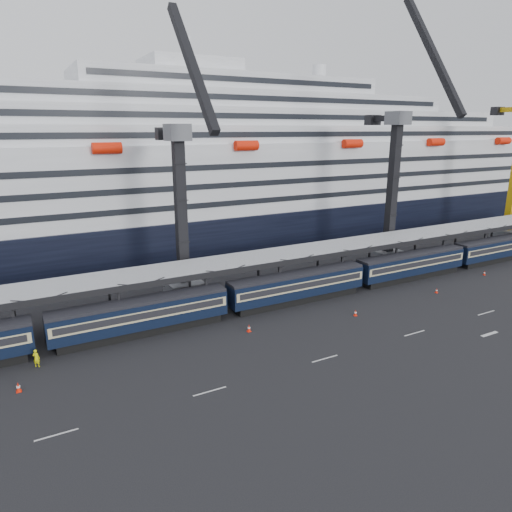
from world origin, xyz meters
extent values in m
plane|color=black|center=(0.00, 0.00, 0.00)|extent=(260.00, 260.00, 0.00)
cube|color=beige|center=(-38.00, -4.00, 0.01)|extent=(3.00, 0.15, 0.02)
cube|color=beige|center=(-26.00, -4.00, 0.01)|extent=(3.00, 0.15, 0.02)
cube|color=beige|center=(-14.00, -4.00, 0.01)|extent=(3.00, 0.15, 0.02)
cube|color=beige|center=(-2.00, -4.00, 0.01)|extent=(3.00, 0.15, 0.02)
cube|color=beige|center=(10.00, -4.00, 0.01)|extent=(3.00, 0.15, 0.02)
cube|color=beige|center=(5.00, -8.00, 0.01)|extent=(2.50, 0.40, 0.02)
cube|color=black|center=(-28.00, 10.00, 0.45)|extent=(17.48, 2.40, 0.90)
cube|color=black|center=(-28.00, 10.00, 2.25)|extent=(19.00, 2.80, 2.70)
cube|color=#C3BA8A|center=(-28.00, 10.00, 2.55)|extent=(18.62, 2.92, 1.05)
cube|color=black|center=(-28.00, 10.00, 2.60)|extent=(17.86, 2.98, 0.70)
cube|color=black|center=(-28.00, 10.00, 3.75)|extent=(19.00, 2.50, 0.35)
cube|color=black|center=(-8.00, 10.00, 0.45)|extent=(17.48, 2.40, 0.90)
cube|color=black|center=(-8.00, 10.00, 2.25)|extent=(19.00, 2.80, 2.70)
cube|color=#C3BA8A|center=(-8.00, 10.00, 2.55)|extent=(18.62, 2.92, 1.05)
cube|color=black|center=(-8.00, 10.00, 2.60)|extent=(17.86, 2.98, 0.70)
cube|color=black|center=(-8.00, 10.00, 3.75)|extent=(19.00, 2.50, 0.35)
cube|color=black|center=(12.00, 10.00, 0.45)|extent=(17.48, 2.40, 0.90)
cube|color=black|center=(12.00, 10.00, 2.25)|extent=(19.00, 2.80, 2.70)
cube|color=#C3BA8A|center=(12.00, 10.00, 2.55)|extent=(18.62, 2.92, 1.05)
cube|color=black|center=(12.00, 10.00, 2.60)|extent=(17.86, 2.98, 0.70)
cube|color=black|center=(12.00, 10.00, 3.75)|extent=(19.00, 2.50, 0.35)
cube|color=black|center=(32.00, 10.00, 0.45)|extent=(17.48, 2.40, 0.90)
cube|color=black|center=(32.00, 10.00, 2.25)|extent=(19.00, 2.80, 2.70)
cube|color=#C3BA8A|center=(32.00, 10.00, 2.55)|extent=(18.62, 2.92, 1.05)
cube|color=black|center=(32.00, 10.00, 2.60)|extent=(17.86, 2.98, 0.70)
cube|color=black|center=(32.00, 10.00, 3.75)|extent=(19.00, 2.50, 0.35)
cube|color=gray|center=(0.00, 14.00, 5.40)|extent=(130.00, 6.00, 0.25)
cube|color=black|center=(0.00, 11.00, 5.10)|extent=(130.00, 0.25, 0.70)
cube|color=black|center=(0.00, 17.00, 5.10)|extent=(130.00, 0.25, 0.70)
cube|color=black|center=(-40.00, 11.20, 2.70)|extent=(0.25, 0.25, 5.40)
cube|color=black|center=(-40.00, 16.80, 2.70)|extent=(0.25, 0.25, 5.40)
cube|color=black|center=(-30.00, 11.20, 2.70)|extent=(0.25, 0.25, 5.40)
cube|color=black|center=(-30.00, 16.80, 2.70)|extent=(0.25, 0.25, 5.40)
cube|color=black|center=(-20.00, 11.20, 2.70)|extent=(0.25, 0.25, 5.40)
cube|color=black|center=(-20.00, 16.80, 2.70)|extent=(0.25, 0.25, 5.40)
cube|color=black|center=(-10.00, 11.20, 2.70)|extent=(0.25, 0.25, 5.40)
cube|color=black|center=(-10.00, 16.80, 2.70)|extent=(0.25, 0.25, 5.40)
cube|color=black|center=(0.00, 11.20, 2.70)|extent=(0.25, 0.25, 5.40)
cube|color=black|center=(0.00, 16.80, 2.70)|extent=(0.25, 0.25, 5.40)
cube|color=black|center=(10.00, 11.20, 2.70)|extent=(0.25, 0.25, 5.40)
cube|color=black|center=(10.00, 16.80, 2.70)|extent=(0.25, 0.25, 5.40)
cube|color=black|center=(20.00, 11.20, 2.70)|extent=(0.25, 0.25, 5.40)
cube|color=black|center=(20.00, 16.80, 2.70)|extent=(0.25, 0.25, 5.40)
cube|color=black|center=(30.00, 11.20, 2.70)|extent=(0.25, 0.25, 5.40)
cube|color=black|center=(30.00, 16.80, 2.70)|extent=(0.25, 0.25, 5.40)
cube|color=black|center=(40.00, 16.80, 2.70)|extent=(0.25, 0.25, 5.40)
cube|color=black|center=(0.00, 46.00, 3.50)|extent=(200.00, 28.00, 7.00)
cube|color=silver|center=(0.00, 46.00, 13.00)|extent=(190.00, 26.88, 12.00)
cube|color=silver|center=(0.00, 46.00, 20.50)|extent=(160.00, 24.64, 3.00)
cube|color=black|center=(0.00, 33.63, 20.50)|extent=(153.60, 0.12, 0.90)
cube|color=silver|center=(0.00, 46.00, 23.50)|extent=(124.00, 21.84, 3.00)
cube|color=black|center=(0.00, 35.03, 23.50)|extent=(119.04, 0.12, 0.90)
cube|color=silver|center=(0.00, 46.00, 26.50)|extent=(90.00, 19.04, 3.00)
cube|color=black|center=(0.00, 36.43, 26.50)|extent=(86.40, 0.12, 0.90)
cube|color=silver|center=(0.00, 46.00, 29.50)|extent=(56.00, 16.24, 3.00)
cube|color=black|center=(0.00, 37.83, 29.50)|extent=(53.76, 0.12, 0.90)
cube|color=silver|center=(-8.00, 46.00, 32.00)|extent=(16.00, 12.00, 2.50)
cylinder|color=silver|center=(20.00, 46.00, 32.50)|extent=(2.80, 2.80, 3.00)
cylinder|color=red|center=(-26.00, 31.96, 18.80)|extent=(4.00, 1.60, 1.60)
cylinder|color=red|center=(-4.00, 31.96, 18.80)|extent=(4.00, 1.60, 1.60)
cylinder|color=red|center=(18.00, 31.96, 18.80)|extent=(4.00, 1.60, 1.60)
cylinder|color=red|center=(40.00, 31.96, 18.80)|extent=(4.00, 1.60, 1.60)
cylinder|color=red|center=(62.00, 31.96, 18.80)|extent=(4.00, 1.60, 1.60)
cube|color=#4C4E54|center=(-20.00, 19.00, 1.00)|extent=(4.50, 4.50, 2.00)
cube|color=black|center=(-20.00, 19.00, 11.00)|extent=(1.30, 1.30, 18.00)
cube|color=#4C4E54|center=(-20.00, 19.00, 21.00)|extent=(2.60, 3.20, 2.00)
cube|color=black|center=(-20.00, 13.21, 27.89)|extent=(0.90, 12.26, 14.37)
cube|color=black|center=(-20.00, 21.52, 21.00)|extent=(0.90, 5.04, 0.90)
cube|color=black|center=(-20.00, 24.04, 20.80)|extent=(2.20, 1.60, 1.60)
cube|color=#4C4E54|center=(15.00, 18.00, 1.00)|extent=(4.50, 4.50, 2.00)
cube|color=black|center=(15.00, 18.00, 12.00)|extent=(1.30, 1.30, 20.00)
cube|color=#4C4E54|center=(15.00, 18.00, 23.00)|extent=(2.60, 3.20, 2.00)
cube|color=black|center=(15.00, 12.26, 31.19)|extent=(0.90, 12.21, 16.90)
cube|color=black|center=(15.00, 20.80, 23.00)|extent=(0.90, 5.60, 0.90)
cube|color=black|center=(15.00, 23.60, 22.80)|extent=(2.20, 1.60, 1.60)
cube|color=#4C4E54|center=(48.00, 19.00, 1.00)|extent=(4.50, 4.50, 2.00)
cube|color=#C1930B|center=(48.00, 21.80, 25.00)|extent=(0.90, 5.60, 0.90)
cube|color=black|center=(48.00, 24.60, 24.80)|extent=(2.20, 1.60, 1.60)
imported|color=yellow|center=(-38.56, 7.50, 0.88)|extent=(0.77, 0.70, 1.76)
cube|color=red|center=(-40.22, 3.62, 0.02)|extent=(0.43, 0.43, 0.05)
cone|color=red|center=(-40.22, 3.62, 0.46)|extent=(0.37, 0.37, 0.82)
cylinder|color=white|center=(-40.22, 3.62, 0.46)|extent=(0.31, 0.31, 0.14)
cube|color=red|center=(-17.63, 4.92, 0.02)|extent=(0.42, 0.42, 0.04)
cone|color=red|center=(-17.63, 4.92, 0.45)|extent=(0.36, 0.36, 0.80)
cylinder|color=white|center=(-17.63, 4.92, 0.45)|extent=(0.30, 0.30, 0.13)
cube|color=red|center=(-4.47, 2.83, 0.02)|extent=(0.39, 0.39, 0.04)
cone|color=red|center=(-4.47, 2.83, 0.41)|extent=(0.33, 0.33, 0.74)
cylinder|color=white|center=(-4.47, 2.83, 0.41)|extent=(0.28, 0.28, 0.12)
cube|color=red|center=(10.37, 3.73, 0.02)|extent=(0.35, 0.35, 0.04)
cone|color=red|center=(10.37, 3.73, 0.37)|extent=(0.29, 0.29, 0.66)
cylinder|color=white|center=(10.37, 3.73, 0.37)|extent=(0.25, 0.25, 0.11)
cube|color=red|center=(23.09, 5.75, 0.02)|extent=(0.34, 0.34, 0.04)
cone|color=red|center=(23.09, 5.75, 0.36)|extent=(0.29, 0.29, 0.65)
cylinder|color=white|center=(23.09, 5.75, 0.36)|extent=(0.24, 0.24, 0.11)
camera|label=1|loc=(-38.68, -35.82, 21.39)|focal=32.00mm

